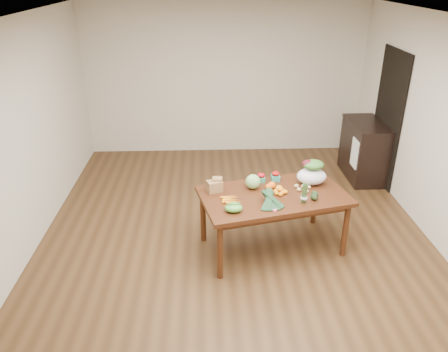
{
  "coord_description": "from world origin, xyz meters",
  "views": [
    {
      "loc": [
        -0.35,
        -4.81,
        3.17
      ],
      "look_at": [
        -0.14,
        0.0,
        0.87
      ],
      "focal_mm": 35.0,
      "sensor_mm": 36.0,
      "label": 1
    }
  ],
  "objects_px": {
    "cabinet": "(364,150)",
    "salad_bag": "(312,173)",
    "paper_bag": "(215,185)",
    "asparagus_bundle": "(304,193)",
    "mandarin_cluster": "(280,191)",
    "cabbage": "(253,182)",
    "dining_table": "(272,221)",
    "kale_bunch": "(272,200)"
  },
  "relations": [
    {
      "from": "cabbage",
      "to": "salad_bag",
      "type": "xyz_separation_m",
      "value": [
        0.73,
        0.09,
        0.05
      ]
    },
    {
      "from": "cabinet",
      "to": "dining_table",
      "type": "bearing_deg",
      "value": -131.85
    },
    {
      "from": "asparagus_bundle",
      "to": "salad_bag",
      "type": "bearing_deg",
      "value": 54.56
    },
    {
      "from": "mandarin_cluster",
      "to": "salad_bag",
      "type": "xyz_separation_m",
      "value": [
        0.42,
        0.25,
        0.1
      ]
    },
    {
      "from": "salad_bag",
      "to": "asparagus_bundle",
      "type": "bearing_deg",
      "value": -111.71
    },
    {
      "from": "cabbage",
      "to": "dining_table",
      "type": "bearing_deg",
      "value": -34.37
    },
    {
      "from": "cabbage",
      "to": "mandarin_cluster",
      "type": "xyz_separation_m",
      "value": [
        0.31,
        -0.15,
        -0.05
      ]
    },
    {
      "from": "salad_bag",
      "to": "cabinet",
      "type": "bearing_deg",
      "value": 53.48
    },
    {
      "from": "dining_table",
      "to": "mandarin_cluster",
      "type": "relative_size",
      "value": 9.49
    },
    {
      "from": "paper_bag",
      "to": "mandarin_cluster",
      "type": "bearing_deg",
      "value": -6.81
    },
    {
      "from": "cabinet",
      "to": "paper_bag",
      "type": "relative_size",
      "value": 4.38
    },
    {
      "from": "kale_bunch",
      "to": "salad_bag",
      "type": "relative_size",
      "value": 1.09
    },
    {
      "from": "cabinet",
      "to": "mandarin_cluster",
      "type": "bearing_deg",
      "value": -130.71
    },
    {
      "from": "paper_bag",
      "to": "dining_table",
      "type": "bearing_deg",
      "value": -8.26
    },
    {
      "from": "cabinet",
      "to": "salad_bag",
      "type": "relative_size",
      "value": 2.79
    },
    {
      "from": "mandarin_cluster",
      "to": "asparagus_bundle",
      "type": "relative_size",
      "value": 0.72
    },
    {
      "from": "dining_table",
      "to": "mandarin_cluster",
      "type": "xyz_separation_m",
      "value": [
        0.08,
        0.01,
        0.42
      ]
    },
    {
      "from": "cabinet",
      "to": "kale_bunch",
      "type": "relative_size",
      "value": 2.55
    },
    {
      "from": "paper_bag",
      "to": "cabbage",
      "type": "height_order",
      "value": "cabbage"
    },
    {
      "from": "salad_bag",
      "to": "kale_bunch",
      "type": "bearing_deg",
      "value": -135.82
    },
    {
      "from": "paper_bag",
      "to": "cabbage",
      "type": "relative_size",
      "value": 1.3
    },
    {
      "from": "mandarin_cluster",
      "to": "salad_bag",
      "type": "height_order",
      "value": "salad_bag"
    },
    {
      "from": "cabinet",
      "to": "asparagus_bundle",
      "type": "height_order",
      "value": "asparagus_bundle"
    },
    {
      "from": "dining_table",
      "to": "cabinet",
      "type": "distance_m",
      "value": 2.67
    },
    {
      "from": "mandarin_cluster",
      "to": "cabinet",
      "type": "bearing_deg",
      "value": 49.29
    },
    {
      "from": "cabinet",
      "to": "cabbage",
      "type": "distance_m",
      "value": 2.75
    },
    {
      "from": "kale_bunch",
      "to": "asparagus_bundle",
      "type": "distance_m",
      "value": 0.39
    },
    {
      "from": "paper_bag",
      "to": "kale_bunch",
      "type": "xyz_separation_m",
      "value": [
        0.63,
        -0.4,
        -0.0
      ]
    },
    {
      "from": "paper_bag",
      "to": "mandarin_cluster",
      "type": "distance_m",
      "value": 0.78
    },
    {
      "from": "cabbage",
      "to": "mandarin_cluster",
      "type": "distance_m",
      "value": 0.35
    },
    {
      "from": "dining_table",
      "to": "asparagus_bundle",
      "type": "bearing_deg",
      "value": -49.73
    },
    {
      "from": "paper_bag",
      "to": "asparagus_bundle",
      "type": "distance_m",
      "value": 1.06
    },
    {
      "from": "paper_bag",
      "to": "kale_bunch",
      "type": "bearing_deg",
      "value": -32.65
    },
    {
      "from": "mandarin_cluster",
      "to": "dining_table",
      "type": "bearing_deg",
      "value": -173.65
    },
    {
      "from": "cabinet",
      "to": "salad_bag",
      "type": "height_order",
      "value": "salad_bag"
    },
    {
      "from": "cabinet",
      "to": "cabbage",
      "type": "relative_size",
      "value": 5.69
    },
    {
      "from": "dining_table",
      "to": "cabbage",
      "type": "relative_size",
      "value": 9.53
    },
    {
      "from": "paper_bag",
      "to": "mandarin_cluster",
      "type": "height_order",
      "value": "paper_bag"
    },
    {
      "from": "asparagus_bundle",
      "to": "salad_bag",
      "type": "height_order",
      "value": "salad_bag"
    },
    {
      "from": "dining_table",
      "to": "salad_bag",
      "type": "relative_size",
      "value": 4.67
    },
    {
      "from": "salad_bag",
      "to": "dining_table",
      "type": "bearing_deg",
      "value": -152.9
    },
    {
      "from": "dining_table",
      "to": "kale_bunch",
      "type": "distance_m",
      "value": 0.55
    }
  ]
}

